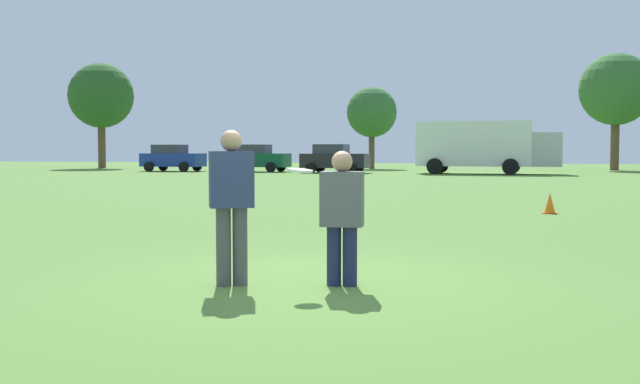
# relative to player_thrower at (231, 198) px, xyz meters

# --- Properties ---
(ground_plane) EXTENTS (148.90, 148.90, 0.00)m
(ground_plane) POSITION_rel_player_thrower_xyz_m (0.67, 0.38, -0.95)
(ground_plane) COLOR #517A33
(player_thrower) EXTENTS (0.53, 0.45, 1.68)m
(player_thrower) POSITION_rel_player_thrower_xyz_m (0.00, 0.00, 0.00)
(player_thrower) COLOR #4C4C51
(player_thrower) RESTS_ON ground
(player_defender) EXTENTS (0.47, 0.29, 1.45)m
(player_defender) POSITION_rel_player_thrower_xyz_m (1.16, 0.25, -0.14)
(player_defender) COLOR #1E234C
(player_defender) RESTS_ON ground
(frisbee) EXTENTS (0.27, 0.27, 0.06)m
(frisbee) POSITION_rel_player_thrower_xyz_m (0.71, 0.24, 0.30)
(frisbee) COLOR white
(traffic_cone) EXTENTS (0.32, 0.32, 0.48)m
(traffic_cone) POSITION_rel_player_thrower_xyz_m (3.92, 10.35, -0.72)
(traffic_cone) COLOR #D8590C
(traffic_cone) RESTS_ON ground
(parked_car_near_left) EXTENTS (4.29, 2.39, 1.82)m
(parked_car_near_left) POSITION_rel_player_thrower_xyz_m (-19.06, 39.71, -0.02)
(parked_car_near_left) COLOR navy
(parked_car_near_left) RESTS_ON ground
(parked_car_mid_left) EXTENTS (4.29, 2.39, 1.82)m
(parked_car_mid_left) POSITION_rel_player_thrower_xyz_m (-13.11, 40.05, -0.02)
(parked_car_mid_left) COLOR #0C4C2D
(parked_car_mid_left) RESTS_ON ground
(parked_car_center) EXTENTS (4.29, 2.39, 1.82)m
(parked_car_center) POSITION_rel_player_thrower_xyz_m (-7.51, 38.75, -0.02)
(parked_car_center) COLOR black
(parked_car_center) RESTS_ON ground
(box_truck) EXTENTS (8.62, 3.31, 3.18)m
(box_truck) POSITION_rel_player_thrower_xyz_m (1.83, 38.92, 0.81)
(box_truck) COLOR white
(box_truck) RESTS_ON ground
(tree_west_oak) EXTENTS (5.15, 5.15, 8.37)m
(tree_west_oak) POSITION_rel_player_thrower_xyz_m (-28.37, 46.63, 4.81)
(tree_west_oak) COLOR brown
(tree_west_oak) RESTS_ON ground
(tree_west_maple) EXTENTS (3.89, 3.89, 6.32)m
(tree_west_maple) POSITION_rel_player_thrower_xyz_m (-7.00, 49.86, 3.40)
(tree_west_maple) COLOR brown
(tree_west_maple) RESTS_ON ground
(tree_center_elm) EXTENTS (5.16, 5.16, 8.39)m
(tree_center_elm) POSITION_rel_player_thrower_xyz_m (10.73, 49.77, 4.83)
(tree_center_elm) COLOR brown
(tree_center_elm) RESTS_ON ground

